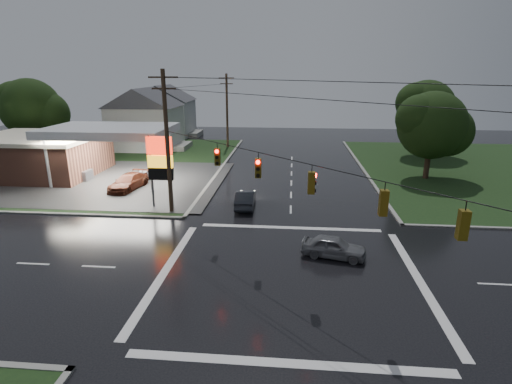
# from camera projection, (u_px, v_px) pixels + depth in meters

# --- Properties ---
(ground) EXTENTS (120.00, 120.00, 0.00)m
(ground) POSITION_uv_depth(u_px,v_px,m) (289.00, 275.00, 22.09)
(ground) COLOR black
(ground) RESTS_ON ground
(grass_nw) EXTENTS (36.00, 36.00, 0.08)m
(grass_nw) POSITION_uv_depth(u_px,v_px,m) (80.00, 162.00, 49.10)
(grass_nw) COLOR black
(grass_nw) RESTS_ON ground
(gas_station) EXTENTS (26.20, 18.00, 5.60)m
(gas_station) POSITION_uv_depth(u_px,v_px,m) (50.00, 152.00, 42.34)
(gas_station) COLOR #2D2D2D
(gas_station) RESTS_ON ground
(pylon_sign) EXTENTS (2.00, 0.35, 6.00)m
(pylon_sign) POSITION_uv_depth(u_px,v_px,m) (160.00, 160.00, 31.84)
(pylon_sign) COLOR #59595E
(pylon_sign) RESTS_ON ground
(utility_pole_nw) EXTENTS (2.20, 0.32, 11.00)m
(utility_pole_nw) POSITION_uv_depth(u_px,v_px,m) (167.00, 141.00, 30.30)
(utility_pole_nw) COLOR #382619
(utility_pole_nw) RESTS_ON ground
(utility_pole_n) EXTENTS (2.20, 0.32, 10.50)m
(utility_pole_n) POSITION_uv_depth(u_px,v_px,m) (227.00, 110.00, 57.53)
(utility_pole_n) COLOR #382619
(utility_pole_n) RESTS_ON ground
(traffic_signals) EXTENTS (26.87, 26.87, 1.47)m
(traffic_signals) POSITION_uv_depth(u_px,v_px,m) (293.00, 161.00, 20.19)
(traffic_signals) COLOR black
(traffic_signals) RESTS_ON ground
(house_near) EXTENTS (11.05, 8.48, 8.60)m
(house_near) POSITION_uv_depth(u_px,v_px,m) (146.00, 118.00, 56.92)
(house_near) COLOR silver
(house_near) RESTS_ON ground
(house_far) EXTENTS (11.05, 8.48, 8.60)m
(house_far) POSITION_uv_depth(u_px,v_px,m) (165.00, 110.00, 68.44)
(house_far) COLOR silver
(house_far) RESTS_ON ground
(tree_nw_behind) EXTENTS (8.93, 7.60, 10.00)m
(tree_nw_behind) POSITION_uv_depth(u_px,v_px,m) (32.00, 108.00, 51.80)
(tree_nw_behind) COLOR black
(tree_nw_behind) RESTS_ON ground
(tree_ne_near) EXTENTS (7.99, 6.80, 8.98)m
(tree_ne_near) POSITION_uv_depth(u_px,v_px,m) (433.00, 126.00, 40.21)
(tree_ne_near) COLOR black
(tree_ne_near) RESTS_ON ground
(tree_ne_far) EXTENTS (8.46, 7.20, 9.80)m
(tree_ne_far) POSITION_uv_depth(u_px,v_px,m) (427.00, 109.00, 51.20)
(tree_ne_far) COLOR black
(tree_ne_far) RESTS_ON ground
(car_north) EXTENTS (1.63, 4.32, 1.41)m
(car_north) POSITION_uv_depth(u_px,v_px,m) (245.00, 199.00, 33.01)
(car_north) COLOR black
(car_north) RESTS_ON ground
(car_crossing) EXTENTS (4.12, 2.41, 1.32)m
(car_crossing) POSITION_uv_depth(u_px,v_px,m) (334.00, 247.00, 24.08)
(car_crossing) COLOR slate
(car_crossing) RESTS_ON ground
(car_pump) EXTENTS (2.87, 5.34, 1.47)m
(car_pump) POSITION_uv_depth(u_px,v_px,m) (128.00, 182.00, 37.88)
(car_pump) COLOR #512012
(car_pump) RESTS_ON ground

